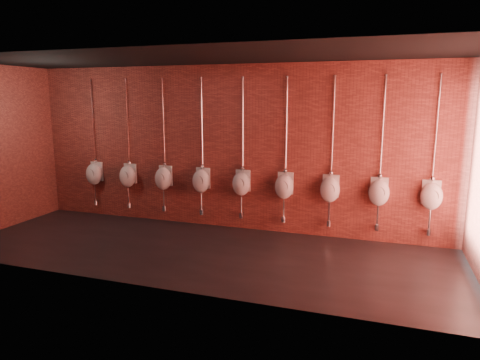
# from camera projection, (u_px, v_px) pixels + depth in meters

# --- Properties ---
(ground) EXTENTS (8.50, 8.50, 0.00)m
(ground) POSITION_uv_depth(u_px,v_px,m) (200.00, 251.00, 7.27)
(ground) COLOR black
(ground) RESTS_ON ground
(room_shell) EXTENTS (8.54, 3.04, 3.22)m
(room_shell) POSITION_uv_depth(u_px,v_px,m) (198.00, 133.00, 6.89)
(room_shell) COLOR black
(room_shell) RESTS_ON ground
(urinal_0) EXTENTS (0.38, 0.34, 2.71)m
(urinal_0) POSITION_uv_depth(u_px,v_px,m) (94.00, 173.00, 9.34)
(urinal_0) COLOR white
(urinal_0) RESTS_ON ground
(urinal_1) EXTENTS (0.38, 0.34, 2.71)m
(urinal_1) POSITION_uv_depth(u_px,v_px,m) (128.00, 176.00, 9.08)
(urinal_1) COLOR white
(urinal_1) RESTS_ON ground
(urinal_2) EXTENTS (0.38, 0.34, 2.71)m
(urinal_2) POSITION_uv_depth(u_px,v_px,m) (163.00, 178.00, 8.81)
(urinal_2) COLOR white
(urinal_2) RESTS_ON ground
(urinal_3) EXTENTS (0.38, 0.34, 2.71)m
(urinal_3) POSITION_uv_depth(u_px,v_px,m) (201.00, 180.00, 8.55)
(urinal_3) COLOR white
(urinal_3) RESTS_ON ground
(urinal_4) EXTENTS (0.38, 0.34, 2.71)m
(urinal_4) POSITION_uv_depth(u_px,v_px,m) (241.00, 183.00, 8.29)
(urinal_4) COLOR white
(urinal_4) RESTS_ON ground
(urinal_5) EXTENTS (0.38, 0.34, 2.71)m
(urinal_5) POSITION_uv_depth(u_px,v_px,m) (284.00, 186.00, 8.02)
(urinal_5) COLOR white
(urinal_5) RESTS_ON ground
(urinal_6) EXTENTS (0.38, 0.34, 2.71)m
(urinal_6) POSITION_uv_depth(u_px,v_px,m) (330.00, 189.00, 7.76)
(urinal_6) COLOR white
(urinal_6) RESTS_ON ground
(urinal_7) EXTENTS (0.38, 0.34, 2.71)m
(urinal_7) POSITION_uv_depth(u_px,v_px,m) (379.00, 192.00, 7.50)
(urinal_7) COLOR white
(urinal_7) RESTS_ON ground
(urinal_8) EXTENTS (0.38, 0.34, 2.71)m
(urinal_8) POSITION_uv_depth(u_px,v_px,m) (432.00, 195.00, 7.23)
(urinal_8) COLOR white
(urinal_8) RESTS_ON ground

